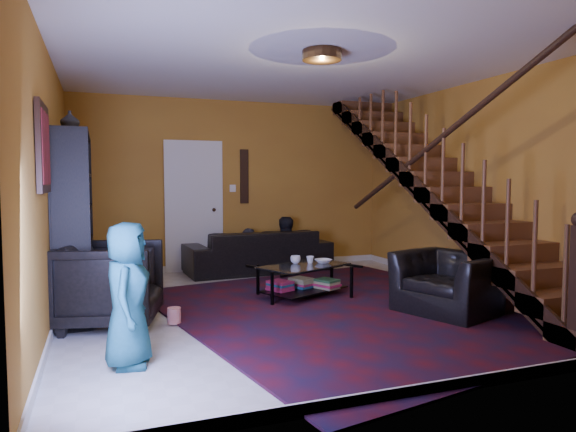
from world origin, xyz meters
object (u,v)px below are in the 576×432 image
at_px(sofa, 258,251).
at_px(armchair_left, 111,284).
at_px(bookshelf, 75,227).
at_px(armchair_right, 449,283).
at_px(coffee_table, 304,279).

distance_m(sofa, armchair_left, 3.39).
distance_m(bookshelf, armchair_left, 1.01).
distance_m(bookshelf, sofa, 3.22).
xyz_separation_m(sofa, armchair_left, (-2.31, -2.48, 0.09)).
relative_size(bookshelf, sofa, 0.86).
bearing_deg(bookshelf, sofa, 32.56).
relative_size(armchair_left, armchair_right, 0.92).
height_order(bookshelf, armchair_left, bookshelf).
bearing_deg(coffee_table, armchair_left, -168.15).
relative_size(armchair_left, coffee_table, 0.75).
bearing_deg(bookshelf, coffee_table, -6.27).
bearing_deg(armchair_right, sofa, -179.32).
height_order(armchair_left, coffee_table, armchair_left).
bearing_deg(sofa, armchair_left, 43.97).
height_order(sofa, armchair_right, sofa).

